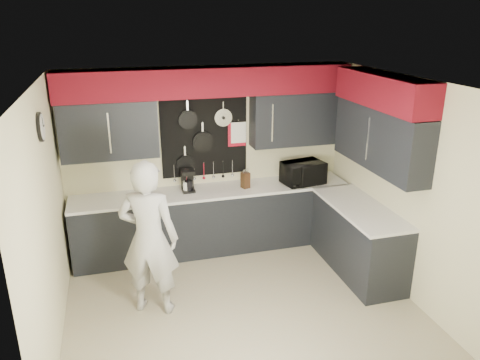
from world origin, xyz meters
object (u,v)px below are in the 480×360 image
object	(u,v)px
microwave	(303,173)
utensil_crock	(187,186)
knife_block	(245,180)
person	(149,239)
coffee_maker	(188,180)

from	to	relation	value
microwave	utensil_crock	size ratio (longest dim) A/B	3.92
microwave	knife_block	size ratio (longest dim) A/B	2.58
utensil_crock	knife_block	bearing A→B (deg)	-5.05
knife_block	utensil_crock	bearing A→B (deg)	155.04
utensil_crock	person	size ratio (longest dim) A/B	0.08
microwave	person	bearing A→B (deg)	-163.06
utensil_crock	person	distance (m)	1.44
knife_block	person	world-z (taller)	person
utensil_crock	coffee_maker	size ratio (longest dim) A/B	0.47
knife_block	coffee_maker	bearing A→B (deg)	152.72
microwave	person	size ratio (longest dim) A/B	0.32
coffee_maker	utensil_crock	bearing A→B (deg)	-120.85
microwave	utensil_crock	world-z (taller)	microwave
knife_block	person	bearing A→B (deg)	-160.16
coffee_maker	person	distance (m)	1.49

